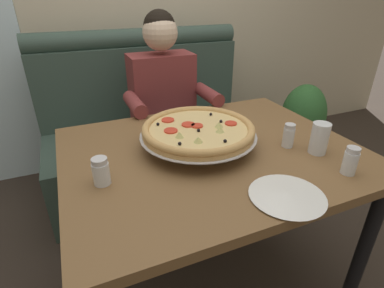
{
  "coord_description": "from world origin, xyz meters",
  "views": [
    {
      "loc": [
        -0.53,
        -1.01,
        1.37
      ],
      "look_at": [
        -0.09,
        0.02,
        0.79
      ],
      "focal_mm": 28.02,
      "sensor_mm": 36.0,
      "label": 1
    }
  ],
  "objects_px": {
    "potted_plant": "(302,121)",
    "dining_table": "(212,166)",
    "shaker_pepper_flakes": "(350,163)",
    "patio_chair": "(8,85)",
    "booth_bench": "(153,135)",
    "pizza": "(198,130)",
    "shaker_oregano": "(288,137)",
    "diner_main": "(168,107)",
    "plate_near_left": "(287,194)",
    "shaker_parmesan": "(101,173)",
    "drinking_glass": "(319,140)"
  },
  "relations": [
    {
      "from": "shaker_parmesan",
      "to": "patio_chair",
      "type": "relative_size",
      "value": 0.12
    },
    {
      "from": "pizza",
      "to": "shaker_parmesan",
      "type": "xyz_separation_m",
      "value": [
        -0.43,
        -0.12,
        -0.04
      ]
    },
    {
      "from": "shaker_parmesan",
      "to": "potted_plant",
      "type": "height_order",
      "value": "shaker_parmesan"
    },
    {
      "from": "diner_main",
      "to": "patio_chair",
      "type": "bearing_deg",
      "value": 123.01
    },
    {
      "from": "dining_table",
      "to": "patio_chair",
      "type": "xyz_separation_m",
      "value": [
        -1.07,
        2.4,
        -0.15
      ]
    },
    {
      "from": "shaker_oregano",
      "to": "shaker_parmesan",
      "type": "bearing_deg",
      "value": 178.01
    },
    {
      "from": "booth_bench",
      "to": "patio_chair",
      "type": "xyz_separation_m",
      "value": [
        -1.07,
        1.43,
        0.13
      ]
    },
    {
      "from": "plate_near_left",
      "to": "potted_plant",
      "type": "distance_m",
      "value": 1.69
    },
    {
      "from": "shaker_pepper_flakes",
      "to": "diner_main",
      "type": "bearing_deg",
      "value": 107.98
    },
    {
      "from": "shaker_oregano",
      "to": "shaker_pepper_flakes",
      "type": "bearing_deg",
      "value": -75.93
    },
    {
      "from": "shaker_oregano",
      "to": "potted_plant",
      "type": "bearing_deg",
      "value": 43.12
    },
    {
      "from": "shaker_pepper_flakes",
      "to": "patio_chair",
      "type": "distance_m",
      "value": 3.13
    },
    {
      "from": "dining_table",
      "to": "plate_near_left",
      "type": "xyz_separation_m",
      "value": [
        0.08,
        -0.4,
        0.1
      ]
    },
    {
      "from": "shaker_oregano",
      "to": "patio_chair",
      "type": "height_order",
      "value": "shaker_oregano"
    },
    {
      "from": "booth_bench",
      "to": "pizza",
      "type": "relative_size",
      "value": 3.03
    },
    {
      "from": "shaker_oregano",
      "to": "potted_plant",
      "type": "height_order",
      "value": "shaker_oregano"
    },
    {
      "from": "diner_main",
      "to": "shaker_pepper_flakes",
      "type": "xyz_separation_m",
      "value": [
        0.35,
        -1.07,
        0.09
      ]
    },
    {
      "from": "potted_plant",
      "to": "booth_bench",
      "type": "bearing_deg",
      "value": 170.88
    },
    {
      "from": "dining_table",
      "to": "potted_plant",
      "type": "xyz_separation_m",
      "value": [
        1.24,
        0.77,
        -0.28
      ]
    },
    {
      "from": "diner_main",
      "to": "booth_bench",
      "type": "bearing_deg",
      "value": 97.57
    },
    {
      "from": "dining_table",
      "to": "shaker_oregano",
      "type": "distance_m",
      "value": 0.36
    },
    {
      "from": "plate_near_left",
      "to": "patio_chair",
      "type": "relative_size",
      "value": 0.3
    },
    {
      "from": "pizza",
      "to": "shaker_pepper_flakes",
      "type": "distance_m",
      "value": 0.6
    },
    {
      "from": "booth_bench",
      "to": "dining_table",
      "type": "relative_size",
      "value": 1.22
    },
    {
      "from": "drinking_glass",
      "to": "plate_near_left",
      "type": "bearing_deg",
      "value": -147.8
    },
    {
      "from": "drinking_glass",
      "to": "patio_chair",
      "type": "height_order",
      "value": "drinking_glass"
    },
    {
      "from": "shaker_pepper_flakes",
      "to": "plate_near_left",
      "type": "relative_size",
      "value": 0.43
    },
    {
      "from": "diner_main",
      "to": "plate_near_left",
      "type": "relative_size",
      "value": 5.01
    },
    {
      "from": "pizza",
      "to": "drinking_glass",
      "type": "height_order",
      "value": "drinking_glass"
    },
    {
      "from": "shaker_pepper_flakes",
      "to": "patio_chair",
      "type": "relative_size",
      "value": 0.13
    },
    {
      "from": "dining_table",
      "to": "shaker_parmesan",
      "type": "relative_size",
      "value": 12.23
    },
    {
      "from": "shaker_pepper_flakes",
      "to": "shaker_parmesan",
      "type": "bearing_deg",
      "value": 161.14
    },
    {
      "from": "pizza",
      "to": "shaker_parmesan",
      "type": "relative_size",
      "value": 4.92
    },
    {
      "from": "booth_bench",
      "to": "dining_table",
      "type": "height_order",
      "value": "booth_bench"
    },
    {
      "from": "potted_plant",
      "to": "dining_table",
      "type": "bearing_deg",
      "value": -148.42
    },
    {
      "from": "booth_bench",
      "to": "drinking_glass",
      "type": "height_order",
      "value": "booth_bench"
    },
    {
      "from": "booth_bench",
      "to": "pizza",
      "type": "distance_m",
      "value": 1.02
    },
    {
      "from": "shaker_parmesan",
      "to": "shaker_pepper_flakes",
      "type": "height_order",
      "value": "shaker_pepper_flakes"
    },
    {
      "from": "shaker_pepper_flakes",
      "to": "drinking_glass",
      "type": "relative_size",
      "value": 0.81
    },
    {
      "from": "booth_bench",
      "to": "plate_near_left",
      "type": "height_order",
      "value": "booth_bench"
    },
    {
      "from": "dining_table",
      "to": "plate_near_left",
      "type": "relative_size",
      "value": 4.89
    },
    {
      "from": "patio_chair",
      "to": "pizza",
      "type": "bearing_deg",
      "value": -66.53
    },
    {
      "from": "dining_table",
      "to": "pizza",
      "type": "xyz_separation_m",
      "value": [
        -0.05,
        0.04,
        0.17
      ]
    },
    {
      "from": "pizza",
      "to": "shaker_pepper_flakes",
      "type": "bearing_deg",
      "value": -44.04
    },
    {
      "from": "dining_table",
      "to": "plate_near_left",
      "type": "height_order",
      "value": "plate_near_left"
    },
    {
      "from": "potted_plant",
      "to": "diner_main",
      "type": "bearing_deg",
      "value": -176.85
    },
    {
      "from": "pizza",
      "to": "shaker_oregano",
      "type": "relative_size",
      "value": 4.75
    },
    {
      "from": "diner_main",
      "to": "potted_plant",
      "type": "distance_m",
      "value": 1.25
    },
    {
      "from": "plate_near_left",
      "to": "drinking_glass",
      "type": "xyz_separation_m",
      "value": [
        0.32,
        0.2,
        0.05
      ]
    },
    {
      "from": "shaker_parmesan",
      "to": "patio_chair",
      "type": "xyz_separation_m",
      "value": [
        -0.59,
        2.47,
        -0.28
      ]
    }
  ]
}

